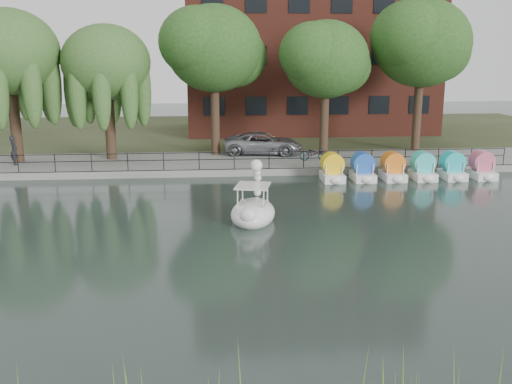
{
  "coord_description": "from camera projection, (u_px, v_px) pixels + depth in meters",
  "views": [
    {
      "loc": [
        -1.34,
        -18.73,
        6.97
      ],
      "look_at": [
        0.5,
        4.0,
        1.3
      ],
      "focal_mm": 40.0,
      "sensor_mm": 36.0,
      "label": 1
    }
  ],
  "objects": [
    {
      "name": "ground_plane",
      "position": [
        251.0,
        256.0,
        19.9
      ],
      "size": [
        120.0,
        120.0,
        0.0
      ],
      "primitive_type": "plane",
      "color": "#313D3C"
    },
    {
      "name": "promenade",
      "position": [
        232.0,
        163.0,
        35.33
      ],
      "size": [
        40.0,
        6.0,
        0.4
      ],
      "primitive_type": "cube",
      "color": "gray",
      "rests_on": "ground_plane"
    },
    {
      "name": "kerb",
      "position": [
        234.0,
        173.0,
        32.48
      ],
      "size": [
        40.0,
        0.25,
        0.4
      ],
      "primitive_type": "cube",
      "color": "gray",
      "rests_on": "ground_plane"
    },
    {
      "name": "land_strip",
      "position": [
        226.0,
        132.0,
        48.88
      ],
      "size": [
        60.0,
        22.0,
        0.36
      ],
      "primitive_type": "cube",
      "color": "#47512D",
      "rests_on": "ground_plane"
    },
    {
      "name": "railing",
      "position": [
        234.0,
        156.0,
        32.44
      ],
      "size": [
        32.0,
        0.05,
        1.0
      ],
      "color": "black",
      "rests_on": "promenade"
    },
    {
      "name": "apartment_building",
      "position": [
        309.0,
        21.0,
        47.18
      ],
      "size": [
        20.0,
        10.07,
        18.0
      ],
      "color": "#4C1E16",
      "rests_on": "land_strip"
    },
    {
      "name": "willow_left",
      "position": [
        8.0,
        52.0,
        33.19
      ],
      "size": [
        5.88,
        5.88,
        9.01
      ],
      "color": "#473323",
      "rests_on": "promenade"
    },
    {
      "name": "willow_mid",
      "position": [
        106.0,
        63.0,
        34.25
      ],
      "size": [
        5.32,
        5.32,
        8.15
      ],
      "color": "#473323",
      "rests_on": "promenade"
    },
    {
      "name": "broadleaf_center",
      "position": [
        214.0,
        49.0,
        35.53
      ],
      "size": [
        6.0,
        6.0,
        9.25
      ],
      "color": "#473323",
      "rests_on": "promenade"
    },
    {
      "name": "broadleaf_right",
      "position": [
        326.0,
        60.0,
        35.76
      ],
      "size": [
        5.4,
        5.4,
        8.32
      ],
      "color": "#473323",
      "rests_on": "promenade"
    },
    {
      "name": "broadleaf_far",
      "position": [
        422.0,
        44.0,
        36.99
      ],
      "size": [
        6.3,
        6.3,
        9.71
      ],
      "color": "#473323",
      "rests_on": "promenade"
    },
    {
      "name": "minivan",
      "position": [
        263.0,
        142.0,
        37.03
      ],
      "size": [
        3.45,
        6.14,
        1.62
      ],
      "primitive_type": "imported",
      "rotation": [
        0.0,
        0.0,
        1.43
      ],
      "color": "gray",
      "rests_on": "promenade"
    },
    {
      "name": "bicycle",
      "position": [
        314.0,
        153.0,
        34.83
      ],
      "size": [
        0.98,
        1.81,
        1.0
      ],
      "primitive_type": "imported",
      "rotation": [
        0.0,
        0.0,
        1.34
      ],
      "color": "gray",
      "rests_on": "promenade"
    },
    {
      "name": "pedestrian",
      "position": [
        14.0,
        148.0,
        33.45
      ],
      "size": [
        0.73,
        0.85,
        1.98
      ],
      "primitive_type": "imported",
      "rotation": [
        0.0,
        0.0,
        1.98
      ],
      "color": "black",
      "rests_on": "promenade"
    },
    {
      "name": "swan_boat",
      "position": [
        253.0,
        208.0,
        23.91
      ],
      "size": [
        2.44,
        3.23,
        2.45
      ],
      "rotation": [
        0.0,
        0.0,
        -0.23
      ],
      "color": "white",
      "rests_on": "ground_plane"
    },
    {
      "name": "pedal_boat_row",
      "position": [
        408.0,
        169.0,
        31.58
      ],
      "size": [
        9.65,
        1.7,
        1.4
      ],
      "color": "white",
      "rests_on": "ground_plane"
    }
  ]
}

